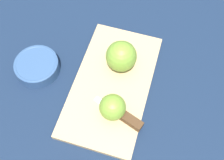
# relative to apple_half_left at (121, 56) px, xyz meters

# --- Properties ---
(ground_plane) EXTENTS (4.00, 4.00, 0.00)m
(ground_plane) POSITION_rel_apple_half_left_xyz_m (0.07, 0.00, -0.06)
(ground_plane) COLOR #14233D
(cutting_board) EXTENTS (0.41, 0.25, 0.02)m
(cutting_board) POSITION_rel_apple_half_left_xyz_m (0.07, 0.00, -0.05)
(cutting_board) COLOR tan
(cutting_board) RESTS_ON ground_plane
(apple_half_left) EXTENTS (0.09, 0.09, 0.09)m
(apple_half_left) POSITION_rel_apple_half_left_xyz_m (0.00, 0.00, 0.00)
(apple_half_left) COLOR olive
(apple_half_left) RESTS_ON cutting_board
(apple_half_right) EXTENTS (0.07, 0.07, 0.07)m
(apple_half_right) POSITION_rel_apple_half_left_xyz_m (0.15, 0.04, -0.01)
(apple_half_right) COLOR olive
(apple_half_right) RESTS_ON cutting_board
(knife) EXTENTS (0.05, 0.15, 0.02)m
(knife) POSITION_rel_apple_half_left_xyz_m (0.15, 0.08, -0.03)
(knife) COLOR silver
(knife) RESTS_ON cutting_board
(bowl) EXTENTS (0.13, 0.13, 0.04)m
(bowl) POSITION_rel_apple_half_left_xyz_m (0.10, -0.22, -0.04)
(bowl) COLOR #33517F
(bowl) RESTS_ON ground_plane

